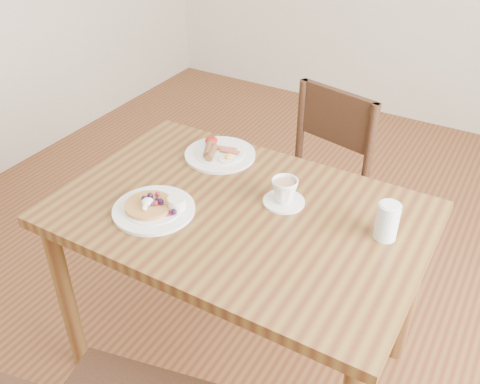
% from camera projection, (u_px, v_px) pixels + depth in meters
% --- Properties ---
extents(ground, '(5.00, 5.00, 0.00)m').
position_uv_depth(ground, '(240.00, 357.00, 2.18)').
color(ground, '#5D2D1A').
rests_on(ground, ground).
extents(dining_table, '(1.20, 0.80, 0.75)m').
position_uv_depth(dining_table, '(240.00, 233.00, 1.81)').
color(dining_table, brown).
rests_on(dining_table, ground).
extents(chair_far, '(0.50, 0.50, 0.88)m').
position_uv_depth(chair_far, '(313.00, 181.00, 2.36)').
color(chair_far, '#382414').
rests_on(chair_far, ground).
extents(pancake_plate, '(0.27, 0.27, 0.06)m').
position_uv_depth(pancake_plate, '(155.00, 208.00, 1.74)').
color(pancake_plate, white).
rests_on(pancake_plate, dining_table).
extents(breakfast_plate, '(0.27, 0.27, 0.04)m').
position_uv_depth(breakfast_plate, '(219.00, 153.00, 2.04)').
color(breakfast_plate, white).
rests_on(breakfast_plate, dining_table).
extents(teacup_saucer, '(0.14, 0.14, 0.09)m').
position_uv_depth(teacup_saucer, '(284.00, 192.00, 1.77)').
color(teacup_saucer, white).
rests_on(teacup_saucer, dining_table).
extents(water_glass, '(0.07, 0.07, 0.12)m').
position_uv_depth(water_glass, '(387.00, 221.00, 1.61)').
color(water_glass, silver).
rests_on(water_glass, dining_table).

